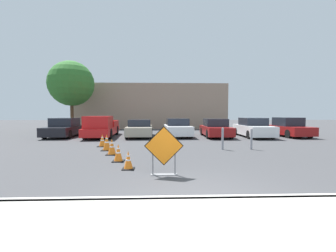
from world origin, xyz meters
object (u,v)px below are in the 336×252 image
Objects in this scene: traffic_cone_nearest at (128,160)px; pickup_truck at (101,128)px; parked_car_third at (177,128)px; parked_car_sixth at (288,128)px; traffic_cone_fifth at (102,140)px; bollard_second at (251,138)px; traffic_cone_fourth at (107,142)px; traffic_cone_second at (118,153)px; parked_car_nearest at (65,128)px; parked_car_second at (140,129)px; traffic_cone_third at (112,147)px; parked_car_fourth at (216,128)px; bollard_nearest at (223,138)px; parked_car_fifth at (253,128)px; road_closed_sign at (164,150)px.

traffic_cone_nearest is 10.46m from pickup_truck.
parked_car_third is 1.01× the size of parked_car_sixth.
bollard_second is (7.65, -1.27, 0.22)m from traffic_cone_fifth.
traffic_cone_fourth is 0.14× the size of pickup_truck.
traffic_cone_second is 10.86m from parked_car_nearest.
traffic_cone_fourth reaches higher than traffic_cone_fifth.
parked_car_nearest is (-4.23, 5.34, 0.33)m from traffic_cone_fifth.
parked_car_sixth is (11.08, 10.01, 0.38)m from traffic_cone_nearest.
traffic_cone_fifth is 0.15× the size of parked_car_second.
bollard_second is (6.62, 1.19, 0.21)m from traffic_cone_third.
parked_car_second is 2.90m from parked_car_third.
parked_car_third reaches higher than parked_car_second.
pickup_truck is at bearing 107.70° from traffic_cone_third.
parked_car_nearest is at bearing -1.06° from parked_car_fourth.
parked_car_nearest reaches higher than traffic_cone_nearest.
traffic_cone_fifth is at bearing 168.47° from bollard_nearest.
parked_car_nearest reaches higher than bollard_nearest.
bollard_nearest is at bearing 180.00° from bollard_second.
parked_car_third is 3.88× the size of bollard_nearest.
parked_car_fourth is at bearing 175.59° from parked_car_second.
traffic_cone_second is 0.16× the size of parked_car_sixth.
traffic_cone_nearest is 4.03m from traffic_cone_fourth.
parked_car_sixth reaches higher than parked_car_nearest.
bollard_nearest is (6.21, -1.27, 0.25)m from traffic_cone_fifth.
pickup_truck reaches higher than parked_car_third.
pickup_truck is at bearing 108.20° from traffic_cone_second.
bollard_second is at bearing 149.48° from parked_car_nearest.
bollard_second is (7.11, 0.04, 0.16)m from traffic_cone_fourth.
traffic_cone_fifth is 14.08m from parked_car_sixth.
traffic_cone_nearest is 0.85× the size of traffic_cone_third.
traffic_cone_fifth is 0.16× the size of parked_car_sixth.
parked_car_second is at bearing 126.34° from bollard_nearest.
parked_car_sixth reaches higher than parked_car_fifth.
road_closed_sign is 11.57m from pickup_truck.
parked_car_fourth is (5.82, 8.65, 0.32)m from traffic_cone_second.
pickup_truck is (-4.52, 10.65, -0.03)m from road_closed_sign.
parked_car_second is at bearing -2.60° from parked_car_sixth.
traffic_cone_third is 2.66m from traffic_cone_fifth.
parked_car_nearest is (-4.76, 6.65, 0.27)m from traffic_cone_fourth.
parked_car_fourth reaches higher than bollard_second.
traffic_cone_fourth reaches higher than traffic_cone_third.
parked_car_sixth reaches higher than bollard_nearest.
pickup_truck is (-2.86, 8.70, 0.40)m from traffic_cone_second.
traffic_cone_nearest is at bearing -65.64° from traffic_cone_second.
traffic_cone_fourth is 0.19× the size of parked_car_fourth.
road_closed_sign is 10.96m from parked_car_second.
bollard_nearest is (1.73, -6.43, -0.08)m from parked_car_third.
traffic_cone_second is 12.25m from parked_car_fifth.
parked_car_third is (8.70, -0.18, -0.00)m from parked_car_nearest.
traffic_cone_fifth is 0.16× the size of parked_car_third.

